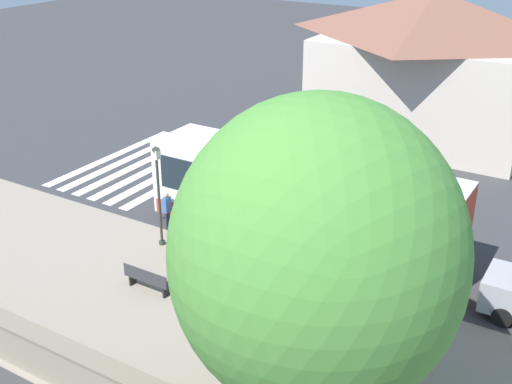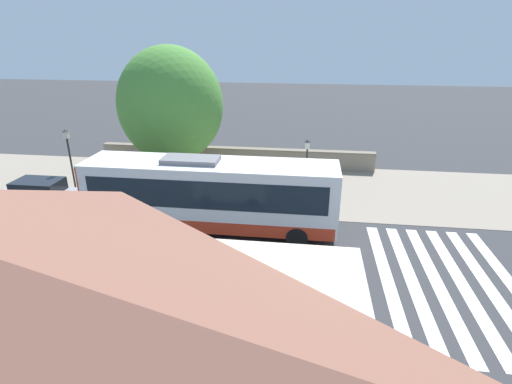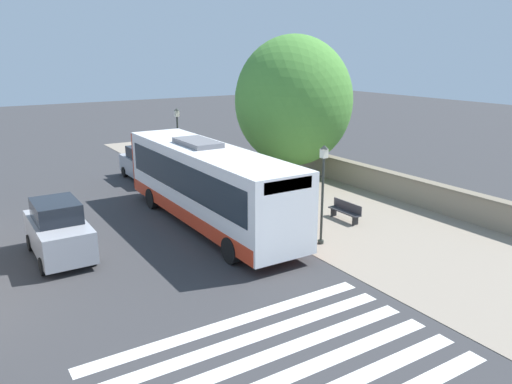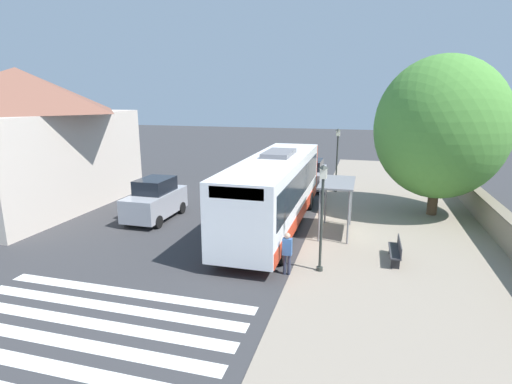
% 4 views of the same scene
% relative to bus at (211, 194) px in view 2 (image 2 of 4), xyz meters
% --- Properties ---
extents(ground_plane, '(120.00, 120.00, 0.00)m').
position_rel_bus_xyz_m(ground_plane, '(-1.75, -0.73, -1.92)').
color(ground_plane, '#353538').
rests_on(ground_plane, ground).
extents(sidewalk_plaza, '(9.00, 44.00, 0.02)m').
position_rel_bus_xyz_m(sidewalk_plaza, '(-6.25, -0.73, -1.91)').
color(sidewalk_plaza, gray).
rests_on(sidewalk_plaza, ground).
extents(crosswalk_stripes, '(9.00, 5.25, 0.01)m').
position_rel_bus_xyz_m(crosswalk_stripes, '(3.25, 10.29, -1.91)').
color(crosswalk_stripes, silver).
rests_on(crosswalk_stripes, ground).
extents(stone_wall, '(0.60, 20.00, 1.35)m').
position_rel_bus_xyz_m(stone_wall, '(-10.30, -0.73, -1.23)').
color(stone_wall, gray).
rests_on(stone_wall, ground).
extents(bus, '(2.77, 12.03, 3.71)m').
position_rel_bus_xyz_m(bus, '(0.00, 0.00, 0.00)').
color(bus, white).
rests_on(bus, ground).
extents(bus_shelter, '(1.56, 3.08, 2.52)m').
position_rel_bus_xyz_m(bus_shelter, '(-3.13, 0.04, 0.15)').
color(bus_shelter, slate).
rests_on(bus_shelter, ground).
extents(pedestrian, '(0.34, 0.22, 1.61)m').
position_rel_bus_xyz_m(pedestrian, '(-1.63, 5.12, -0.98)').
color(pedestrian, '#2D3347').
rests_on(pedestrian, ground).
extents(bench, '(0.40, 1.82, 0.88)m').
position_rel_bus_xyz_m(bench, '(-5.56, 2.85, -1.44)').
color(bench, '#333338').
rests_on(bench, ground).
extents(street_lamp_near, '(0.28, 0.28, 4.28)m').
position_rel_bus_xyz_m(street_lamp_near, '(-2.35, -8.51, 0.62)').
color(street_lamp_near, '#2D332D').
rests_on(street_lamp_near, ground).
extents(street_lamp_far, '(0.28, 0.28, 4.04)m').
position_rel_bus_xyz_m(street_lamp_far, '(-2.77, 4.51, 0.49)').
color(street_lamp_far, '#2D332D').
rests_on(street_lamp_far, ground).
extents(shade_tree, '(6.79, 6.79, 8.48)m').
position_rel_bus_xyz_m(shade_tree, '(-7.88, -4.44, 2.82)').
color(shade_tree, brown).
rests_on(shade_tree, ground).
extents(parked_car_behind_bus, '(1.90, 4.55, 1.98)m').
position_rel_bus_xyz_m(parked_car_behind_bus, '(-0.51, -9.30, -0.96)').
color(parked_car_behind_bus, '#9EA0A8').
rests_on(parked_car_behind_bus, ground).
extents(parked_car_far_lane, '(1.93, 4.07, 2.18)m').
position_rel_bus_xyz_m(parked_car_far_lane, '(6.39, 0.29, -0.88)').
color(parked_car_far_lane, '#9EA0A8').
rests_on(parked_car_far_lane, ground).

